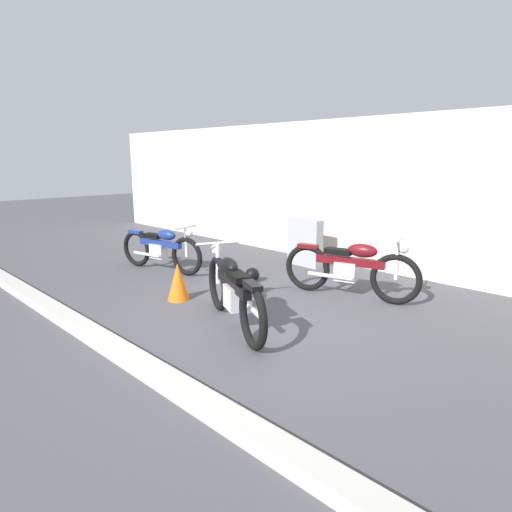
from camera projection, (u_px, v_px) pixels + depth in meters
name	position (u px, v px, depth m)	size (l,w,h in m)	color
ground_plane	(261.00, 321.00, 5.67)	(40.00, 40.00, 0.00)	#47474C
building_wall	(401.00, 196.00, 7.77)	(18.00, 0.30, 2.75)	beige
curb_strip	(135.00, 360.00, 4.42)	(18.00, 0.24, 0.12)	#B7B2A8
stone_marker	(305.00, 242.00, 8.49)	(0.74, 0.20, 0.90)	#9E9EA3
helmet	(252.00, 275.00, 7.42)	(0.24, 0.24, 0.24)	black
traffic_cone	(178.00, 282.00, 6.45)	(0.32, 0.32, 0.55)	orange
motorcycle_blue	(161.00, 248.00, 8.09)	(1.93, 0.66, 0.88)	black
motorcycle_maroon	(351.00, 268.00, 6.54)	(2.03, 0.77, 0.93)	black
motorcycle_black	(233.00, 291.00, 5.39)	(1.95, 1.03, 0.94)	black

